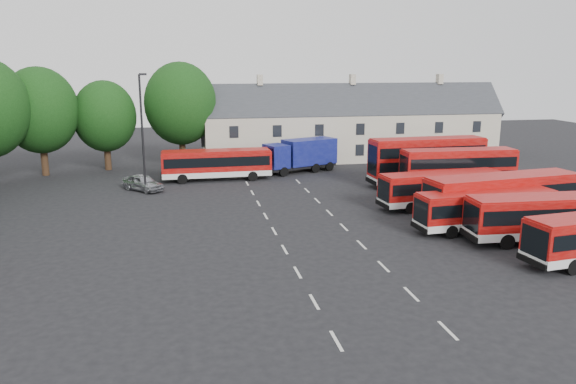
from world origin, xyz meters
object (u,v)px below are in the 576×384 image
object	(u,v)px
lamppost	(143,130)
box_truck	(301,154)
silver_car	(143,183)
bus_dd_south	(458,169)

from	to	relation	value
lamppost	box_truck	bearing A→B (deg)	24.73
silver_car	box_truck	bearing A→B (deg)	-21.64
lamppost	bus_dd_south	bearing A→B (deg)	-12.37
bus_dd_south	box_truck	distance (m)	17.22
bus_dd_south	silver_car	world-z (taller)	bus_dd_south
box_truck	lamppost	bearing A→B (deg)	-176.85
silver_car	lamppost	xyz separation A→B (m)	(0.30, -1.07, 4.86)
box_truck	silver_car	size ratio (longest dim) A/B	1.91
box_truck	lamppost	world-z (taller)	lamppost
silver_car	lamppost	world-z (taller)	lamppost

